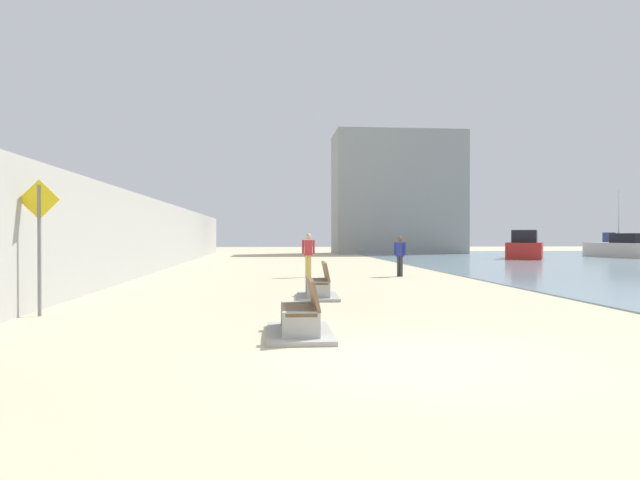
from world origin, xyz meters
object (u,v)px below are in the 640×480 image
Objects in this scene: bench_far at (318,289)px; pedestrian_sign at (39,231)px; bench_near at (301,322)px; boat_distant at (623,248)px; boat_outer at (525,248)px; boat_far_right at (609,246)px; person_walking at (400,253)px; person_standing at (308,251)px.

pedestrian_sign is (-6.13, -2.99, 1.55)m from bench_far.
bench_near is 0.34× the size of boat_distant.
boat_distant reaches higher than pedestrian_sign.
bench_near is at bearing -97.87° from bench_far.
boat_distant is (25.59, 26.12, 0.52)m from bench_far.
boat_distant is at bearing 50.42° from bench_near.
bench_near is 34.89m from boat_outer.
boat_outer is (-13.33, -11.21, 0.08)m from boat_far_right.
bench_far is (0.80, 5.81, 0.00)m from bench_near.
pedestrian_sign reaches higher than bench_near.
person_walking is at bearing 70.37° from bench_near.
bench_far is 0.74× the size of pedestrian_sign.
pedestrian_sign reaches higher than boat_far_right.
person_standing is at bearing -135.56° from boat_outer.
boat_distant is (21.52, 18.28, -0.21)m from person_walking.
boat_distant is 2.19× the size of pedestrian_sign.
bench_far is at bearing 26.00° from pedestrian_sign.
pedestrian_sign is at bearing -133.28° from person_walking.
pedestrian_sign reaches higher than boat_outer.
bench_far is 1.29× the size of person_walking.
boat_outer is (-8.62, -1.91, 0.06)m from boat_distant.
person_standing is 12.60m from pedestrian_sign.
person_walking is 3.79m from person_standing.
boat_outer is 1.94× the size of pedestrian_sign.
person_walking is at bearing -128.25° from boat_outer.
boat_far_right is 10.42m from boat_distant.
person_walking is 14.90m from pedestrian_sign.
boat_outer is at bearing 49.66° from pedestrian_sign.
boat_outer reaches higher than boat_far_right.
boat_far_right is 0.91× the size of boat_outer.
person_standing is at bearing -137.42° from boat_far_right.
boat_outer is (12.90, 16.37, -0.15)m from person_walking.
boat_distant is (26.39, 31.93, 0.52)m from bench_near.
boat_far_right is at bearing 63.18° from boat_distant.
boat_far_right is 1.76× the size of pedestrian_sign.
bench_far is 7.88m from person_standing.
boat_distant reaches higher than bench_near.
boat_far_right is (30.02, 27.58, -0.32)m from person_standing.
boat_far_right is at bearing 42.58° from person_standing.
bench_far is at bearing -125.03° from boat_outer.
boat_far_right reaches higher than person_standing.
person_standing is 31.23m from boat_distant.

